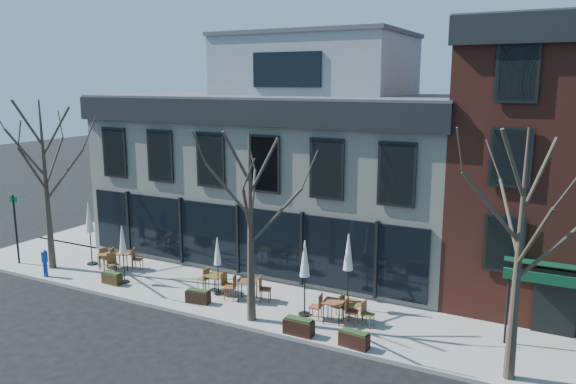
% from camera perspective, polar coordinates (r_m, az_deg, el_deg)
% --- Properties ---
extents(ground, '(120.00, 120.00, 0.00)m').
position_cam_1_polar(ground, '(26.09, -4.92, -8.75)').
color(ground, black).
rests_on(ground, ground).
extents(sidewalk_front, '(33.50, 4.70, 0.15)m').
position_cam_1_polar(sidewalk_front, '(22.79, -0.84, -11.53)').
color(sidewalk_front, gray).
rests_on(sidewalk_front, ground).
extents(sidewalk_side, '(4.50, 12.00, 0.15)m').
position_cam_1_polar(sidewalk_side, '(37.26, -14.64, -2.85)').
color(sidewalk_side, gray).
rests_on(sidewalk_side, ground).
extents(corner_building, '(18.39, 10.39, 11.10)m').
position_cam_1_polar(corner_building, '(29.19, 0.40, 3.01)').
color(corner_building, beige).
rests_on(corner_building, ground).
extents(red_brick_building, '(8.20, 11.78, 11.18)m').
position_cam_1_polar(red_brick_building, '(25.82, 26.78, 2.78)').
color(red_brick_building, maroon).
rests_on(red_brick_building, ground).
extents(tree_corner, '(3.93, 3.98, 7.92)m').
position_cam_1_polar(tree_corner, '(28.26, -23.39, 0.83)').
color(tree_corner, '#382B21').
rests_on(tree_corner, sidewalk_front).
extents(tree_mid, '(3.50, 3.55, 7.04)m').
position_cam_1_polar(tree_mid, '(20.27, -3.83, -3.36)').
color(tree_mid, '#382B21').
rests_on(tree_mid, sidewalk_front).
extents(tree_right, '(3.72, 3.77, 7.48)m').
position_cam_1_polar(tree_right, '(17.46, 22.42, -5.83)').
color(tree_right, '#382B21').
rests_on(tree_right, sidewalk_front).
extents(sign_pole, '(0.50, 0.10, 3.40)m').
position_cam_1_polar(sign_pole, '(30.08, -25.94, -3.03)').
color(sign_pole, black).
rests_on(sign_pole, sidewalk_front).
extents(call_box, '(0.26, 0.26, 1.29)m').
position_cam_1_polar(call_box, '(27.87, -23.46, -6.55)').
color(call_box, '#0D38AB').
rests_on(call_box, sidewalk_front).
extents(cafe_set_0, '(1.84, 1.14, 0.96)m').
position_cam_1_polar(cafe_set_0, '(27.79, -17.85, -6.61)').
color(cafe_set_0, brown).
rests_on(cafe_set_0, sidewalk_front).
extents(cafe_set_1, '(1.93, 1.15, 1.00)m').
position_cam_1_polar(cafe_set_1, '(27.76, -16.41, -6.49)').
color(cafe_set_1, brown).
rests_on(cafe_set_1, sidewalk_front).
extents(cafe_set_2, '(1.81, 0.77, 0.94)m').
position_cam_1_polar(cafe_set_2, '(24.04, -7.41, -8.97)').
color(cafe_set_2, brown).
rests_on(cafe_set_2, sidewalk_front).
extents(cafe_set_3, '(2.01, 1.12, 1.03)m').
position_cam_1_polar(cafe_set_3, '(23.05, -4.14, -9.67)').
color(cafe_set_3, brown).
rests_on(cafe_set_3, sidewalk_front).
extents(cafe_set_4, '(1.90, 0.83, 0.98)m').
position_cam_1_polar(cafe_set_4, '(21.14, 4.65, -11.74)').
color(cafe_set_4, brown).
rests_on(cafe_set_4, sidewalk_front).
extents(cafe_set_5, '(1.77, 0.80, 0.91)m').
position_cam_1_polar(cafe_set_5, '(21.23, 6.57, -11.79)').
color(cafe_set_5, brown).
rests_on(cafe_set_5, sidewalk_front).
extents(umbrella_0, '(0.49, 0.49, 3.09)m').
position_cam_1_polar(umbrella_0, '(28.48, -19.54, -2.77)').
color(umbrella_0, black).
rests_on(umbrella_0, sidewalk_front).
extents(umbrella_1, '(0.41, 0.41, 2.57)m').
position_cam_1_polar(umbrella_1, '(25.59, -16.46, -4.96)').
color(umbrella_1, black).
rests_on(umbrella_1, sidewalk_front).
extents(umbrella_2, '(0.39, 0.39, 2.43)m').
position_cam_1_polar(umbrella_2, '(23.42, -7.17, -6.32)').
color(umbrella_2, black).
rests_on(umbrella_2, sidewalk_front).
extents(umbrella_3, '(0.47, 0.47, 2.94)m').
position_cam_1_polar(umbrella_3, '(21.10, 1.72, -7.20)').
color(umbrella_3, black).
rests_on(umbrella_3, sidewalk_front).
extents(umbrella_4, '(0.48, 0.48, 3.01)m').
position_cam_1_polar(umbrella_4, '(21.79, 6.15, -6.52)').
color(umbrella_4, black).
rests_on(umbrella_4, sidewalk_front).
extents(planter_0, '(0.95, 0.40, 0.53)m').
position_cam_1_polar(planter_0, '(26.02, -17.44, -8.34)').
color(planter_0, '#312310').
rests_on(planter_0, sidewalk_front).
extents(planter_1, '(1.02, 0.51, 0.55)m').
position_cam_1_polar(planter_1, '(23.12, -9.13, -10.41)').
color(planter_1, black).
rests_on(planter_1, sidewalk_front).
extents(planter_2, '(1.08, 0.43, 0.60)m').
position_cam_1_polar(planter_2, '(20.19, 1.10, -13.49)').
color(planter_2, black).
rests_on(planter_2, sidewalk_front).
extents(planter_3, '(1.04, 0.50, 0.57)m').
position_cam_1_polar(planter_3, '(19.45, 6.74, -14.63)').
color(planter_3, black).
rests_on(planter_3, sidewalk_front).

